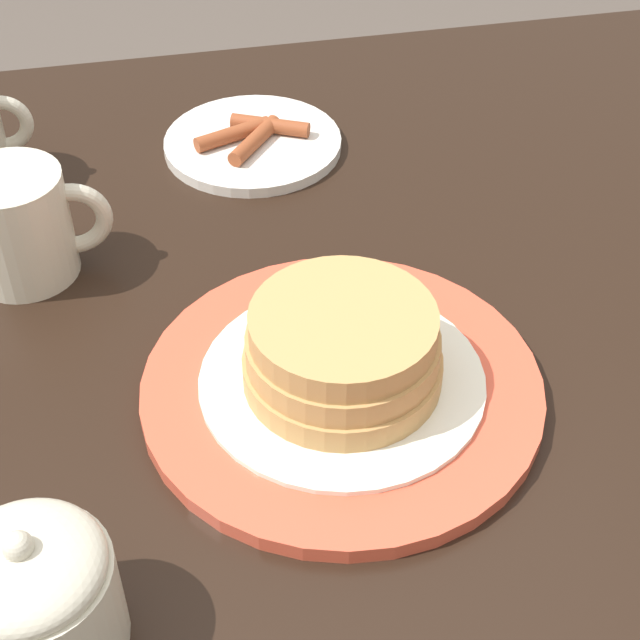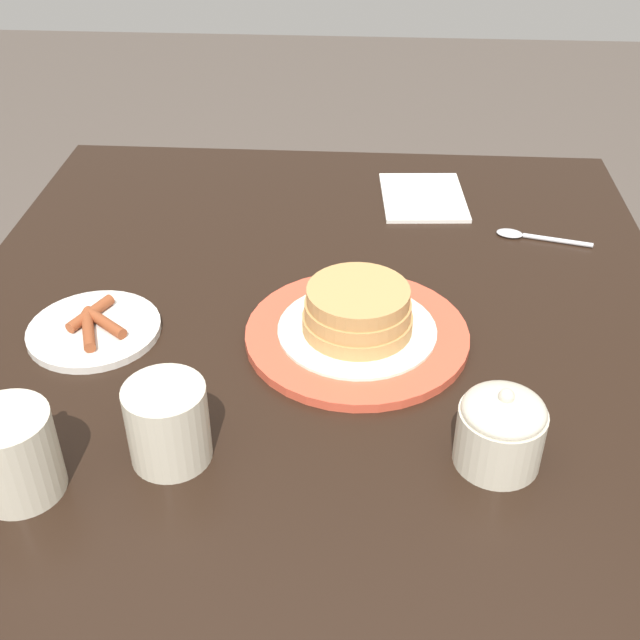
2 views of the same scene
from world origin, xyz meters
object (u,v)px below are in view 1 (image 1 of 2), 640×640
at_px(pancake_plate, 342,369).
at_px(sugar_bowl, 34,594).
at_px(coffee_mug, 21,224).
at_px(side_plate_bacon, 253,142).

xyz_separation_m(pancake_plate, sugar_bowl, (-0.20, -0.15, 0.02)).
bearing_deg(coffee_mug, side_plate_bacon, 35.33).
relative_size(coffee_mug, sugar_bowl, 1.22).
bearing_deg(coffee_mug, sugar_bowl, -88.00).
height_order(pancake_plate, side_plate_bacon, pancake_plate).
bearing_deg(pancake_plate, side_plate_bacon, 91.70).
distance_m(coffee_mug, sugar_bowl, 0.33).
relative_size(pancake_plate, side_plate_bacon, 1.67).
relative_size(side_plate_bacon, coffee_mug, 1.44).
height_order(side_plate_bacon, sugar_bowl, sugar_bowl).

